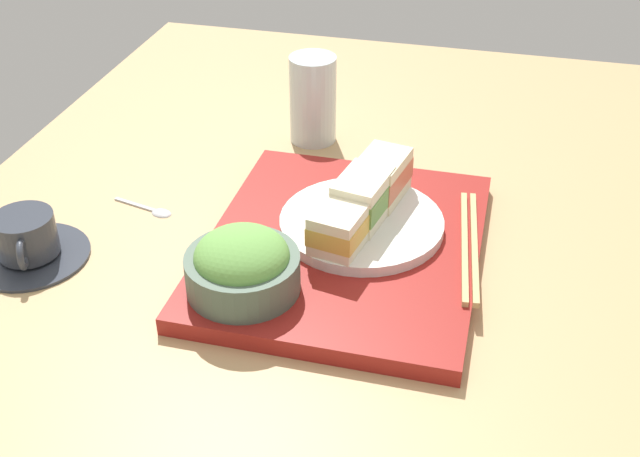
# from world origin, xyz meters

# --- Properties ---
(ground_plane) EXTENTS (1.40, 1.00, 0.03)m
(ground_plane) POSITION_xyz_m (0.00, 0.00, -0.01)
(ground_plane) COLOR tan
(serving_tray) EXTENTS (0.38, 0.31, 0.02)m
(serving_tray) POSITION_xyz_m (0.01, -0.02, 0.01)
(serving_tray) COLOR maroon
(serving_tray) RESTS_ON ground_plane
(sandwich_plate) EXTENTS (0.20, 0.20, 0.01)m
(sandwich_plate) POSITION_xyz_m (0.04, -0.03, 0.03)
(sandwich_plate) COLOR silver
(sandwich_plate) RESTS_ON serving_tray
(sandwich_near) EXTENTS (0.09, 0.07, 0.05)m
(sandwich_near) POSITION_xyz_m (-0.02, -0.02, 0.06)
(sandwich_near) COLOR #EFE5C1
(sandwich_near) RESTS_ON sandwich_plate
(sandwich_middle) EXTENTS (0.09, 0.07, 0.06)m
(sandwich_middle) POSITION_xyz_m (0.04, -0.03, 0.06)
(sandwich_middle) COLOR #EFE5C1
(sandwich_middle) RESTS_ON sandwich_plate
(sandwich_far) EXTENTS (0.09, 0.07, 0.06)m
(sandwich_far) POSITION_xyz_m (0.09, -0.05, 0.06)
(sandwich_far) COLOR beige
(sandwich_far) RESTS_ON sandwich_plate
(salad_bowl) EXTENTS (0.12, 0.12, 0.07)m
(salad_bowl) POSITION_xyz_m (-0.11, 0.07, 0.05)
(salad_bowl) COLOR #4C6051
(salad_bowl) RESTS_ON serving_tray
(chopsticks_pair) EXTENTS (0.22, 0.04, 0.01)m
(chopsticks_pair) POSITION_xyz_m (0.03, -0.16, 0.03)
(chopsticks_pair) COLOR tan
(chopsticks_pair) RESTS_ON serving_tray
(coffee_cup) EXTENTS (0.14, 0.14, 0.06)m
(coffee_cup) POSITION_xyz_m (-0.09, 0.34, 0.02)
(coffee_cup) COLOR #333842
(coffee_cup) RESTS_ON ground_plane
(drinking_glass) EXTENTS (0.07, 0.07, 0.13)m
(drinking_glass) POSITION_xyz_m (0.28, 0.09, 0.06)
(drinking_glass) COLOR silver
(drinking_glass) RESTS_ON ground_plane
(teaspoon) EXTENTS (0.03, 0.09, 0.01)m
(teaspoon) POSITION_xyz_m (0.04, 0.24, 0.00)
(teaspoon) COLOR silver
(teaspoon) RESTS_ON ground_plane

